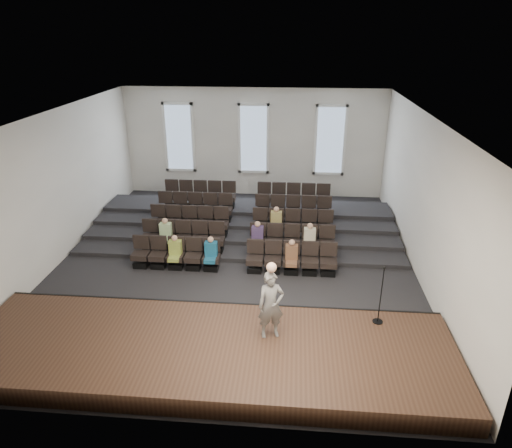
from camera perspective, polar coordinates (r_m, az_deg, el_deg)
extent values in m
plane|color=black|center=(15.82, -2.59, -4.73)|extent=(14.00, 14.00, 0.00)
cube|color=white|center=(14.16, -2.96, 13.45)|extent=(12.00, 14.00, 0.02)
cube|color=white|center=(21.50, -0.29, 10.10)|extent=(12.00, 0.04, 5.00)
cube|color=white|center=(8.63, -8.99, -11.98)|extent=(12.00, 0.04, 5.00)
cube|color=white|center=(16.69, -23.77, 4.11)|extent=(0.04, 14.00, 5.00)
cube|color=white|center=(15.24, 20.32, 2.94)|extent=(0.04, 14.00, 5.00)
cube|color=#3E281A|center=(11.47, -5.99, -15.65)|extent=(11.80, 3.60, 0.50)
cube|color=black|center=(12.87, -4.53, -10.72)|extent=(11.80, 0.06, 0.52)
cube|color=black|center=(17.85, -1.64, -1.01)|extent=(11.80, 4.80, 0.15)
cube|color=black|center=(18.30, -1.46, -0.12)|extent=(11.80, 3.75, 0.30)
cube|color=black|center=(18.75, -1.29, 0.73)|extent=(11.80, 2.70, 0.45)
cube|color=black|center=(19.20, -1.12, 1.54)|extent=(11.80, 1.65, 0.60)
cube|color=black|center=(15.94, -14.12, -4.83)|extent=(0.47, 0.43, 0.20)
cube|color=black|center=(15.80, -14.23, -3.84)|extent=(0.55, 0.50, 0.19)
cube|color=black|center=(15.80, -14.14, -2.17)|extent=(0.55, 0.08, 0.50)
cube|color=black|center=(15.77, -12.05, -4.96)|extent=(0.47, 0.43, 0.20)
cube|color=black|center=(15.62, -12.15, -3.96)|extent=(0.55, 0.50, 0.19)
cube|color=black|center=(15.62, -12.06, -2.27)|extent=(0.55, 0.08, 0.50)
cube|color=black|center=(15.61, -9.93, -5.09)|extent=(0.47, 0.43, 0.20)
cube|color=black|center=(15.46, -10.01, -4.08)|extent=(0.55, 0.50, 0.19)
cube|color=black|center=(15.46, -9.93, -2.37)|extent=(0.55, 0.08, 0.50)
cube|color=black|center=(15.47, -7.77, -5.21)|extent=(0.47, 0.43, 0.20)
cube|color=black|center=(15.33, -7.84, -4.19)|extent=(0.55, 0.50, 0.19)
cube|color=black|center=(15.32, -7.75, -2.47)|extent=(0.55, 0.08, 0.50)
cube|color=black|center=(15.36, -5.58, -5.32)|extent=(0.47, 0.43, 0.20)
cube|color=black|center=(15.21, -5.62, -4.30)|extent=(0.55, 0.50, 0.19)
cube|color=black|center=(15.21, -5.54, -2.57)|extent=(0.55, 0.08, 0.50)
cube|color=black|center=(15.17, -0.16, -5.58)|extent=(0.47, 0.43, 0.20)
cube|color=black|center=(15.03, -0.16, -4.54)|extent=(0.55, 0.50, 0.19)
cube|color=black|center=(15.03, -0.09, -2.79)|extent=(0.55, 0.08, 0.50)
cube|color=black|center=(15.14, 2.12, -5.67)|extent=(0.47, 0.43, 0.20)
cube|color=black|center=(14.99, 2.13, -4.63)|extent=(0.55, 0.50, 0.19)
cube|color=black|center=(14.99, 2.20, -2.87)|extent=(0.55, 0.08, 0.50)
cube|color=black|center=(15.13, 4.40, -5.75)|extent=(0.47, 0.43, 0.20)
cube|color=black|center=(14.98, 4.43, -4.72)|extent=(0.55, 0.50, 0.19)
cube|color=black|center=(14.98, 4.49, -2.95)|extent=(0.55, 0.08, 0.50)
cube|color=black|center=(15.14, 6.68, -5.82)|extent=(0.47, 0.43, 0.20)
cube|color=black|center=(14.99, 6.73, -4.79)|extent=(0.55, 0.50, 0.19)
cube|color=black|center=(14.99, 6.79, -3.03)|extent=(0.55, 0.08, 0.50)
cube|color=black|center=(15.18, 8.95, -5.89)|extent=(0.47, 0.43, 0.20)
cube|color=black|center=(15.03, 9.03, -4.86)|extent=(0.55, 0.50, 0.19)
cube|color=black|center=(15.03, 9.08, -3.10)|extent=(0.55, 0.08, 0.50)
cube|color=black|center=(16.76, -13.07, -2.70)|extent=(0.47, 0.43, 0.20)
cube|color=black|center=(16.63, -13.17, -1.74)|extent=(0.55, 0.50, 0.19)
cube|color=black|center=(16.65, -13.08, -0.15)|extent=(0.55, 0.08, 0.50)
cube|color=black|center=(16.59, -11.10, -2.80)|extent=(0.47, 0.43, 0.20)
cube|color=black|center=(16.46, -11.18, -1.83)|extent=(0.55, 0.50, 0.19)
cube|color=black|center=(16.47, -11.10, -0.23)|extent=(0.55, 0.08, 0.50)
cube|color=black|center=(16.44, -9.08, -2.89)|extent=(0.47, 0.43, 0.20)
cube|color=black|center=(16.31, -9.15, -1.92)|extent=(0.55, 0.50, 0.19)
cube|color=black|center=(16.32, -9.07, -0.30)|extent=(0.55, 0.08, 0.50)
cube|color=black|center=(16.31, -7.03, -2.99)|extent=(0.47, 0.43, 0.20)
cube|color=black|center=(16.17, -7.08, -2.01)|extent=(0.55, 0.50, 0.19)
cube|color=black|center=(16.19, -7.01, -0.38)|extent=(0.55, 0.08, 0.50)
cube|color=black|center=(16.20, -4.95, -3.08)|extent=(0.47, 0.43, 0.20)
cube|color=black|center=(16.07, -4.99, -2.09)|extent=(0.55, 0.50, 0.19)
cube|color=black|center=(16.08, -4.91, -0.45)|extent=(0.55, 0.08, 0.50)
cube|color=black|center=(16.03, 0.18, -3.29)|extent=(0.47, 0.43, 0.20)
cube|color=black|center=(15.89, 0.18, -2.30)|extent=(0.55, 0.50, 0.19)
cube|color=black|center=(15.91, 0.24, -0.64)|extent=(0.55, 0.08, 0.50)
cube|color=black|center=(16.00, 2.32, -3.37)|extent=(0.47, 0.43, 0.20)
cube|color=black|center=(15.86, 2.34, -2.38)|extent=(0.55, 0.50, 0.19)
cube|color=black|center=(15.88, 2.40, -0.71)|extent=(0.55, 0.08, 0.50)
cube|color=black|center=(15.98, 4.47, -3.45)|extent=(0.47, 0.43, 0.20)
cube|color=black|center=(15.85, 4.51, -2.45)|extent=(0.55, 0.50, 0.19)
cube|color=black|center=(15.86, 4.57, -0.79)|extent=(0.55, 0.08, 0.50)
cube|color=black|center=(16.00, 6.63, -3.52)|extent=(0.47, 0.43, 0.20)
cube|color=black|center=(15.86, 6.68, -2.52)|extent=(0.55, 0.50, 0.19)
cube|color=black|center=(15.88, 6.73, -0.86)|extent=(0.55, 0.08, 0.50)
cube|color=black|center=(16.03, 8.77, -3.59)|extent=(0.47, 0.43, 0.20)
cube|color=black|center=(15.89, 8.84, -2.59)|extent=(0.55, 0.50, 0.19)
cube|color=black|center=(15.91, 8.89, -0.94)|extent=(0.55, 0.08, 0.50)
cube|color=black|center=(17.60, -12.12, -0.77)|extent=(0.47, 0.42, 0.20)
cube|color=black|center=(17.48, -12.21, 0.16)|extent=(0.55, 0.50, 0.19)
cube|color=black|center=(17.51, -12.13, 1.66)|extent=(0.55, 0.08, 0.50)
cube|color=black|center=(17.44, -10.23, -0.84)|extent=(0.47, 0.42, 0.20)
cube|color=black|center=(17.32, -10.31, 0.09)|extent=(0.55, 0.50, 0.19)
cube|color=black|center=(17.35, -10.23, 1.61)|extent=(0.55, 0.08, 0.50)
cube|color=black|center=(17.30, -8.31, -0.92)|extent=(0.47, 0.42, 0.20)
cube|color=black|center=(17.17, -8.37, 0.03)|extent=(0.55, 0.50, 0.19)
cube|color=black|center=(17.20, -8.30, 1.56)|extent=(0.55, 0.08, 0.50)
cube|color=black|center=(17.17, -6.36, -0.99)|extent=(0.47, 0.42, 0.20)
cube|color=black|center=(17.05, -6.41, -0.04)|extent=(0.55, 0.50, 0.19)
cube|color=black|center=(17.08, -6.34, 1.50)|extent=(0.55, 0.08, 0.50)
cube|color=black|center=(17.07, -4.38, -1.07)|extent=(0.47, 0.42, 0.20)
cube|color=black|center=(16.94, -4.42, -0.11)|extent=(0.55, 0.50, 0.19)
cube|color=black|center=(16.98, -4.35, 1.44)|extent=(0.55, 0.08, 0.50)
cube|color=black|center=(16.91, 0.47, -1.25)|extent=(0.47, 0.42, 0.20)
cube|color=black|center=(16.78, 0.48, -0.28)|extent=(0.55, 0.50, 0.19)
cube|color=black|center=(16.81, 0.54, 1.28)|extent=(0.55, 0.08, 0.50)
cube|color=black|center=(16.88, 2.51, -1.32)|extent=(0.47, 0.42, 0.20)
cube|color=black|center=(16.75, 2.52, -0.35)|extent=(0.55, 0.50, 0.19)
cube|color=black|center=(16.78, 2.58, 1.21)|extent=(0.55, 0.08, 0.50)
cube|color=black|center=(16.87, 4.54, -1.39)|extent=(0.47, 0.42, 0.20)
cube|color=black|center=(16.74, 4.58, -0.43)|extent=(0.55, 0.50, 0.19)
cube|color=black|center=(16.77, 4.63, 1.15)|extent=(0.55, 0.08, 0.50)
cube|color=black|center=(16.88, 6.58, -1.46)|extent=(0.47, 0.42, 0.20)
cube|color=black|center=(16.75, 6.63, -0.50)|extent=(0.55, 0.50, 0.19)
cube|color=black|center=(16.78, 6.68, 1.07)|extent=(0.55, 0.08, 0.50)
cube|color=black|center=(16.91, 8.61, -1.52)|extent=(0.47, 0.42, 0.20)
cube|color=black|center=(16.78, 8.67, -0.56)|extent=(0.55, 0.50, 0.19)
cube|color=black|center=(16.81, 8.72, 1.00)|extent=(0.55, 0.08, 0.50)
cube|color=black|center=(18.47, -11.26, 0.99)|extent=(0.47, 0.42, 0.20)
cube|color=black|center=(18.35, -11.33, 1.88)|extent=(0.55, 0.50, 0.19)
cube|color=black|center=(18.40, -11.26, 3.31)|extent=(0.55, 0.08, 0.50)
cube|color=black|center=(18.31, -9.45, 0.93)|extent=(0.47, 0.42, 0.20)
cube|color=black|center=(18.20, -9.52, 1.83)|extent=(0.55, 0.50, 0.19)
cube|color=black|center=(18.24, -9.45, 3.27)|extent=(0.55, 0.08, 0.50)
cube|color=black|center=(18.18, -7.62, 0.87)|extent=(0.47, 0.42, 0.20)
cube|color=black|center=(18.06, -7.67, 1.78)|extent=(0.55, 0.50, 0.19)
cube|color=black|center=(18.11, -7.60, 3.23)|extent=(0.55, 0.08, 0.50)
cube|color=black|center=(18.06, -5.76, 0.81)|extent=(0.47, 0.42, 0.20)
cube|color=black|center=(17.94, -5.80, 1.73)|extent=(0.55, 0.50, 0.19)
cube|color=black|center=(17.99, -5.73, 3.19)|extent=(0.55, 0.08, 0.50)
cube|color=black|center=(17.96, -3.88, 0.75)|extent=(0.47, 0.42, 0.20)
cube|color=black|center=(17.84, -3.90, 1.67)|extent=(0.55, 0.50, 0.19)
cube|color=black|center=(17.89, -3.84, 3.14)|extent=(0.55, 0.08, 0.50)
cube|color=black|center=(17.81, 0.74, 0.60)|extent=(0.47, 0.42, 0.20)
cube|color=black|center=(17.69, 0.75, 1.53)|extent=(0.55, 0.50, 0.19)
cube|color=black|center=(17.73, 0.80, 3.01)|extent=(0.55, 0.08, 0.50)
cube|color=black|center=(17.78, 2.67, 0.53)|extent=(0.47, 0.42, 0.20)
cube|color=black|center=(17.66, 2.69, 1.46)|extent=(0.55, 0.50, 0.19)
cube|color=black|center=(17.70, 2.74, 2.94)|extent=(0.55, 0.08, 0.50)
cube|color=black|center=(17.77, 4.60, 0.47)|extent=(0.47, 0.42, 0.20)
cube|color=black|center=(17.65, 4.64, 1.39)|extent=(0.55, 0.50, 0.19)
cube|color=black|center=(17.69, 4.69, 2.88)|extent=(0.55, 0.08, 0.50)
cube|color=black|center=(17.78, 6.54, 0.40)|extent=(0.47, 0.42, 0.20)
cube|color=black|center=(17.66, 6.58, 1.33)|extent=(0.55, 0.50, 0.19)
cube|color=black|center=(17.71, 6.63, 2.81)|extent=(0.55, 0.08, 0.50)
cube|color=black|center=(17.81, 8.47, 0.33)|extent=(0.47, 0.42, 0.20)
cube|color=black|center=(17.69, 8.53, 1.26)|extent=(0.55, 0.50, 0.19)
cube|color=black|center=(17.74, 8.57, 2.74)|extent=(0.55, 0.08, 0.50)
cube|color=black|center=(19.35, -10.48, 2.58)|extent=(0.47, 0.42, 0.20)
cube|color=black|center=(19.24, -10.54, 3.45)|extent=(0.55, 0.50, 0.19)
cube|color=black|center=(19.30, -10.47, 4.80)|extent=(0.55, 0.08, 0.50)
cube|color=black|center=(19.20, -8.75, 2.54)|extent=(0.47, 0.42, 0.20)
cube|color=black|center=(19.10, -8.80, 3.41)|extent=(0.55, 0.50, 0.19)
cube|color=black|center=(19.15, -8.73, 4.78)|extent=(0.55, 0.08, 0.50)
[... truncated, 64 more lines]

